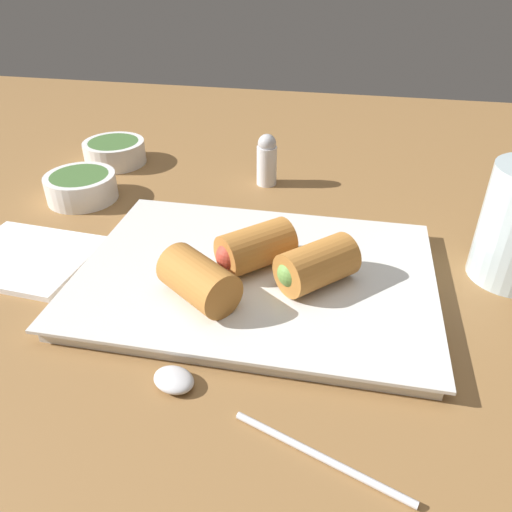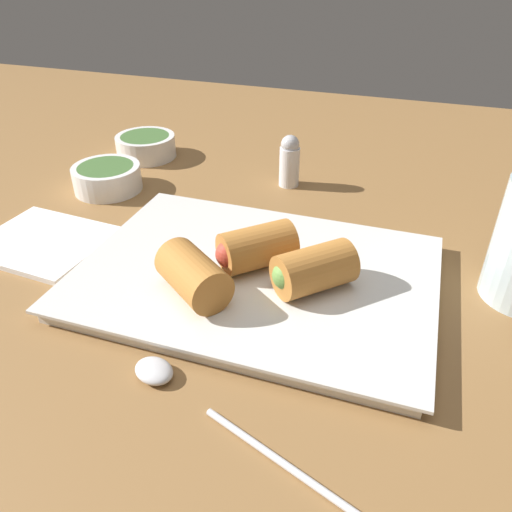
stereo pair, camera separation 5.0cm
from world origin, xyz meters
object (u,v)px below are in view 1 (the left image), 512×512
at_px(napkin, 26,257).
at_px(spoon, 208,398).
at_px(dipping_bowl_far, 115,151).
at_px(serving_plate, 256,277).
at_px(dipping_bowl_near, 81,186).
at_px(salt_shaker, 268,160).

bearing_deg(napkin, spoon, -31.24).
bearing_deg(dipping_bowl_far, serving_plate, -44.32).
relative_size(serving_plate, spoon, 1.73).
height_order(dipping_bowl_near, dipping_bowl_far, same).
relative_size(spoon, napkin, 1.38).
bearing_deg(dipping_bowl_far, salt_shaker, -6.86).
xyz_separation_m(dipping_bowl_near, salt_shaker, (0.22, 0.09, 0.02)).
distance_m(napkin, salt_shaker, 0.31).
bearing_deg(salt_shaker, dipping_bowl_far, 173.14).
height_order(dipping_bowl_far, napkin, dipping_bowl_far).
height_order(dipping_bowl_near, napkin, dipping_bowl_near).
bearing_deg(serving_plate, salt_shaker, 97.16).
bearing_deg(dipping_bowl_far, dipping_bowl_near, -85.86).
bearing_deg(salt_shaker, spoon, -86.58).
distance_m(serving_plate, salt_shaker, 0.22).
relative_size(dipping_bowl_far, salt_shaker, 1.27).
xyz_separation_m(spoon, salt_shaker, (-0.02, 0.37, 0.03)).
bearing_deg(dipping_bowl_near, napkin, -86.49).
distance_m(serving_plate, dipping_bowl_far, 0.35).
relative_size(serving_plate, dipping_bowl_far, 3.82).
height_order(serving_plate, napkin, serving_plate).
height_order(serving_plate, spoon, serving_plate).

